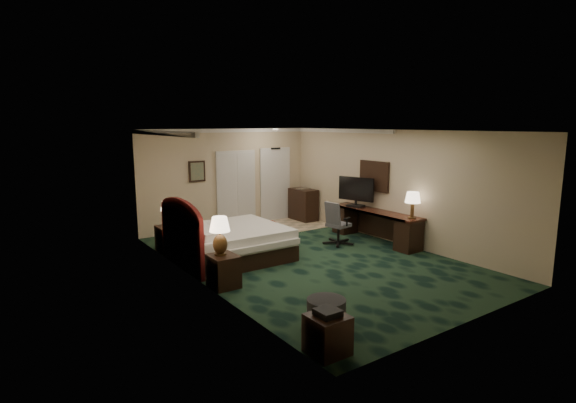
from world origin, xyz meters
TOP-DOWN VIEW (x-y plane):
  - floor at (0.00, 0.00)m, footprint 5.00×7.50m
  - ceiling at (0.00, 0.00)m, footprint 5.00×7.50m
  - wall_back at (0.00, 3.75)m, footprint 5.00×0.00m
  - wall_front at (0.00, -3.75)m, footprint 5.00×0.00m
  - wall_left at (-2.50, 0.00)m, footprint 0.00×7.50m
  - wall_right at (2.50, 0.00)m, footprint 0.00×7.50m
  - crown_molding at (0.00, 0.00)m, footprint 5.00×7.50m
  - tile_patch at (0.90, 2.90)m, footprint 3.20×1.70m
  - headboard at (-2.44, 1.00)m, footprint 0.12×2.00m
  - entry_door at (1.55, 3.72)m, footprint 1.02×0.06m
  - closet_doors at (0.25, 3.71)m, footprint 1.20×0.06m
  - wall_art at (-0.90, 3.71)m, footprint 0.45×0.06m
  - wall_mirror at (2.46, 0.60)m, footprint 0.05×0.95m
  - bed at (-1.34, 0.99)m, footprint 2.12×1.97m
  - nightstand_near at (-2.25, -0.44)m, footprint 0.46×0.53m
  - nightstand_far at (-2.25, 2.30)m, footprint 0.46×0.53m
  - lamp_near at (-2.27, -0.39)m, footprint 0.45×0.45m
  - lamp_far at (-2.25, 2.26)m, footprint 0.35×0.35m
  - bed_bench at (-0.13, 1.16)m, footprint 0.73×1.50m
  - ottoman at (-1.76, -2.67)m, footprint 0.70×0.70m
  - side_table at (-2.24, -3.28)m, footprint 0.47×0.47m
  - desk at (2.20, 0.27)m, footprint 0.56×2.62m
  - tv at (2.17, 0.93)m, footprint 0.37×0.95m
  - desk_lamp at (2.23, -0.83)m, footprint 0.36×0.36m
  - desk_chair at (1.28, 0.55)m, footprint 0.70×0.66m
  - minibar at (2.21, 3.20)m, footprint 0.49×0.88m

SIDE VIEW (x-z plane):
  - floor at x=0.00m, z-range 0.00..0.00m
  - tile_patch at x=0.90m, z-range 0.00..0.01m
  - ottoman at x=-1.76m, z-range 0.00..0.40m
  - bed_bench at x=-0.13m, z-range 0.00..0.49m
  - side_table at x=-2.24m, z-range 0.00..0.50m
  - nightstand_near at x=-2.25m, z-range 0.00..0.57m
  - nightstand_far at x=-2.25m, z-range 0.00..0.57m
  - bed at x=-1.34m, z-range 0.00..0.67m
  - desk at x=2.20m, z-range 0.00..0.76m
  - minibar at x=2.21m, z-range 0.00..0.93m
  - desk_chair at x=1.28m, z-range 0.00..1.04m
  - headboard at x=-2.44m, z-range 0.00..1.40m
  - lamp_far at x=-2.25m, z-range 0.57..1.15m
  - lamp_near at x=-2.27m, z-range 0.57..1.25m
  - entry_door at x=1.55m, z-range -0.04..2.14m
  - closet_doors at x=0.25m, z-range 0.00..2.10m
  - desk_lamp at x=2.23m, z-range 0.76..1.36m
  - tv at x=2.17m, z-range 0.76..1.51m
  - wall_back at x=0.00m, z-range 0.00..2.70m
  - wall_front at x=0.00m, z-range 0.00..2.70m
  - wall_left at x=-2.50m, z-range 0.00..2.70m
  - wall_right at x=2.50m, z-range 0.00..2.70m
  - wall_mirror at x=2.46m, z-range 1.18..1.93m
  - wall_art at x=-0.90m, z-range 1.33..1.88m
  - crown_molding at x=0.00m, z-range 2.60..2.70m
  - ceiling at x=0.00m, z-range 2.70..2.70m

